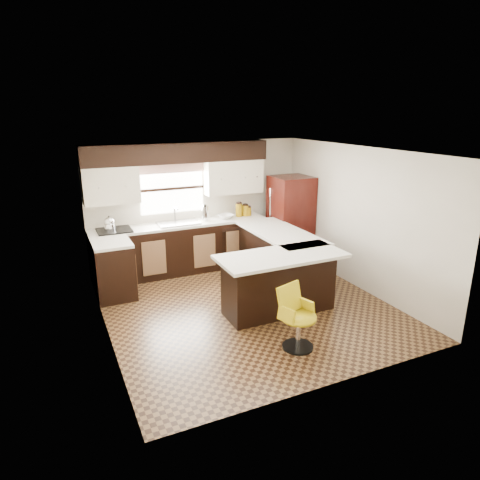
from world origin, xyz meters
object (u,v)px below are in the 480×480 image
refrigerator (290,220)px  peninsula_long (277,259)px  bar_chair (299,319)px  peninsula_return (279,284)px

refrigerator → peninsula_long: bearing=-131.2°
bar_chair → peninsula_long: bearing=49.6°
peninsula_long → peninsula_return: same height
peninsula_return → bar_chair: peninsula_return is taller
peninsula_return → refrigerator: 2.36m
peninsula_long → peninsula_return: size_ratio=1.18×
bar_chair → refrigerator: bearing=42.7°
peninsula_long → refrigerator: bearing=48.8°
peninsula_return → refrigerator: (1.34, 1.90, 0.41)m
refrigerator → bar_chair: (-1.63, -2.93, -0.44)m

